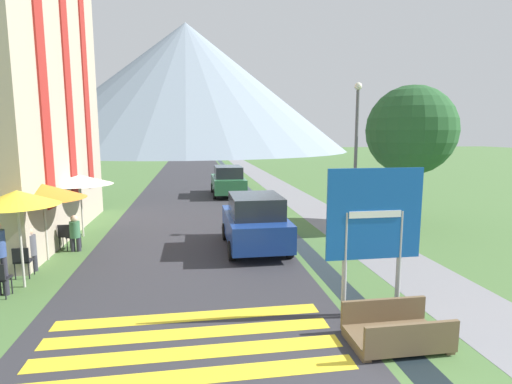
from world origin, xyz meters
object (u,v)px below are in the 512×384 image
Objects in this scene: person_seated_near at (30,247)px; tree_by_path at (411,131)px; parked_car_far at (228,181)px; cafe_chair_near_left at (23,259)px; parked_car_near at (255,222)px; cafe_chair_far_right at (65,234)px; cafe_umbrella_middle_orange at (43,191)px; streetlamp at (356,146)px; cafe_umbrella_front_yellow at (17,198)px; person_seated_far at (75,231)px; cafe_chair_far_left at (73,235)px; footbridge at (396,332)px; road_sign at (374,224)px; cafe_umbrella_rear_white at (80,180)px.

tree_by_path is at bearing 14.96° from person_seated_near.
cafe_chair_near_left is at bearing -116.39° from parked_car_far.
parked_car_near is at bearing 14.80° from cafe_chair_near_left.
tree_by_path is (12.90, 1.43, 3.38)m from cafe_chair_far_right.
cafe_umbrella_middle_orange reaches higher than cafe_chair_near_left.
streetlamp is at bearing -68.38° from parked_car_far.
cafe_umbrella_front_yellow is at bearing -85.23° from cafe_umbrella_middle_orange.
tree_by_path is (12.52, 1.72, 3.23)m from person_seated_far.
cafe_chair_far_left is at bearing -175.49° from streetlamp.
tree_by_path is (5.11, 8.73, 3.67)m from footbridge.
parked_car_near is 5.84m from person_seated_far.
road_sign is 9.77m from cafe_chair_far_left.
cafe_umbrella_front_yellow is (-6.21, -2.42, 1.34)m from parked_car_near.
person_seated_near is at bearing -110.55° from person_seated_far.
parked_car_far is 12.36m from cafe_chair_far_left.
road_sign is at bearing -45.42° from cafe_umbrella_rear_white.
cafe_chair_far_right is 1.93m from cafe_umbrella_middle_orange.
cafe_umbrella_rear_white is (-7.68, 8.98, 1.90)m from footbridge.
parked_car_near is 4.54× the size of cafe_chair_far_left.
tree_by_path is (6.60, -9.21, 2.98)m from parked_car_far.
cafe_chair_near_left is 0.57m from person_seated_near.
cafe_umbrella_rear_white is (-0.16, 1.82, 1.61)m from cafe_chair_far_left.
person_seated_near is (-6.48, -1.21, -0.22)m from parked_car_near.
parked_car_near is at bearing -31.93° from cafe_chair_far_left.
road_sign is 1.34× the size of cafe_umbrella_rear_white.
road_sign is at bearing -19.93° from cafe_umbrella_front_yellow.
person_seated_far is 10.27m from streetlamp.
parked_car_far is 3.58× the size of person_seated_far.
cafe_umbrella_rear_white reaches higher than parked_car_far.
cafe_chair_far_right is at bearing 141.82° from road_sign.
cafe_chair_far_left is 0.69× the size of person_seated_near.
cafe_umbrella_front_yellow is (-7.81, 3.99, 2.02)m from footbridge.
cafe_umbrella_rear_white is at bearing 83.48° from cafe_umbrella_middle_orange.
road_sign is 0.73× the size of parked_car_far.
parked_car_far is 12.37m from cafe_chair_far_right.
parked_car_far is 1.77× the size of cafe_umbrella_middle_orange.
parked_car_near is at bearing 104.00° from footbridge.
cafe_umbrella_front_yellow is 1.97× the size of person_seated_near.
cafe_chair_far_left is 0.36× the size of cafe_umbrella_rear_white.
cafe_chair_near_left is at bearing -162.85° from tree_by_path.
cafe_chair_far_left is at bearing -119.23° from parked_car_far.
parked_car_near is (-1.60, 6.42, 0.68)m from footbridge.
tree_by_path reaches higher than cafe_chair_far_left.
cafe_umbrella_middle_orange reaches higher than cafe_umbrella_rear_white.
cafe_chair_near_left is at bearing -164.81° from parked_car_near.
road_sign is 5.62m from parked_car_near.
person_seated_near is (-8.12, 4.05, -1.30)m from road_sign.
cafe_umbrella_front_yellow is at bearing -68.30° from cafe_chair_near_left.
road_sign is 8.96m from cafe_chair_near_left.
parked_car_far is 11.72m from tree_by_path.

